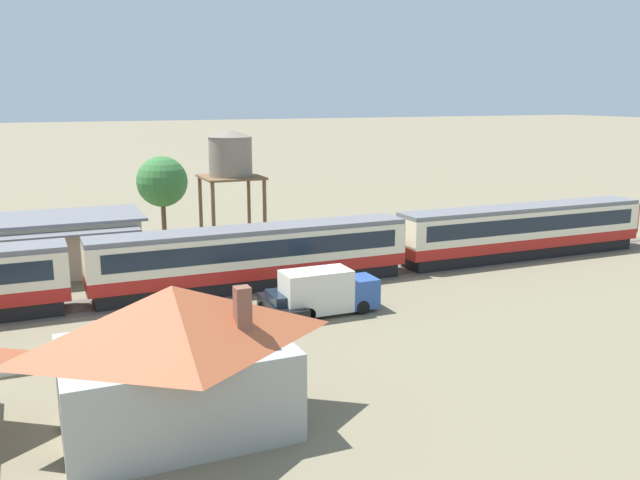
% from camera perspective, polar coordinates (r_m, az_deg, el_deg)
% --- Properties ---
extents(ground_plane, '(600.00, 600.00, 0.00)m').
position_cam_1_polar(ground_plane, '(47.15, 2.41, -3.02)').
color(ground_plane, '#7A7056').
extents(passenger_train, '(64.40, 2.95, 4.03)m').
position_cam_1_polar(passenger_train, '(43.88, -5.29, -1.19)').
color(passenger_train, '#AD1E19').
rests_on(passenger_train, ground_plane).
extents(railway_track, '(137.18, 3.60, 0.04)m').
position_cam_1_polar(railway_track, '(44.55, -4.80, -3.94)').
color(railway_track, '#665B51').
rests_on(railway_track, ground_plane).
extents(station_building, '(11.89, 8.12, 4.02)m').
position_cam_1_polar(station_building, '(51.07, -21.35, -0.32)').
color(station_building, beige).
rests_on(station_building, ground_plane).
extents(water_tower, '(4.39, 4.39, 9.78)m').
position_cam_1_polar(water_tower, '(51.16, -7.54, 6.87)').
color(water_tower, brown).
rests_on(water_tower, ground_plane).
extents(cottage_terracotta_roof_3, '(8.83, 6.25, 5.57)m').
position_cam_1_polar(cottage_terracotta_roof_3, '(25.84, -12.12, -9.50)').
color(cottage_terracotta_roof_3, '#9E9E99').
rests_on(cottage_terracotta_roof_3, ground_plane).
extents(parked_car_black, '(2.29, 4.50, 1.40)m').
position_cam_1_polar(parked_car_black, '(38.57, -3.16, -5.47)').
color(parked_car_black, black).
rests_on(parked_car_black, ground_plane).
extents(delivery_truck_blue, '(5.61, 2.04, 2.62)m').
position_cam_1_polar(delivery_truck_blue, '(38.71, 0.55, -4.36)').
color(delivery_truck_blue, '#2D519E').
rests_on(delivery_truck_blue, ground_plane).
extents(yard_tree_1, '(4.23, 4.23, 7.35)m').
position_cam_1_polar(yard_tree_1, '(58.11, -13.16, 4.79)').
color(yard_tree_1, brown).
rests_on(yard_tree_1, ground_plane).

